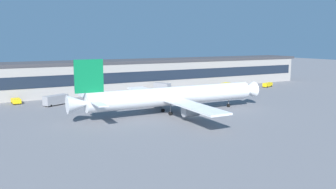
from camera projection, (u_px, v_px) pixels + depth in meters
The scene contains 10 objects.
ground_plane at pixel (198, 115), 99.06m from camera, with size 600.00×600.00×0.00m, color slate.
terminal_building at pixel (124, 75), 148.07m from camera, with size 187.24×17.97×13.09m.
airliner at pixel (172, 96), 100.86m from camera, with size 61.46×52.73×16.50m.
belt_loader at pixel (268, 84), 159.48m from camera, with size 6.70×4.04×1.95m.
catering_truck at pixel (162, 88), 140.59m from camera, with size 5.41×7.62×4.15m.
fuel_truck at pixel (56, 99), 114.40m from camera, with size 8.76×6.28×3.35m.
pushback_tractor at pixel (16, 101), 116.63m from camera, with size 3.02×5.01×1.75m.
baggage_tug at pixel (208, 88), 148.79m from camera, with size 4.04×3.84×1.85m.
crew_van at pixel (225, 85), 154.23m from camera, with size 5.65×4.07×2.55m.
traffic_cone_0 at pixel (193, 114), 98.08m from camera, with size 0.60×0.60×0.75m, color #F2590C.
Camera 1 is at (-53.77, -81.13, 21.19)m, focal length 36.69 mm.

